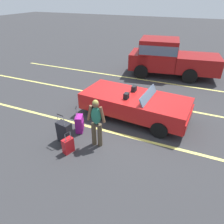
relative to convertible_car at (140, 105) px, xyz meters
name	(u,v)px	position (x,y,z in m)	size (l,w,h in m)	color
ground_plane	(134,117)	(-0.21, 0.02, -0.59)	(80.00, 80.00, 0.00)	#333335
lot_line_near	(122,135)	(-0.21, -1.31, -0.59)	(18.00, 0.12, 0.01)	#EAE066
lot_line_mid	(143,102)	(-0.21, 1.39, -0.59)	(18.00, 0.12, 0.01)	#EAE066
lot_line_far	(156,82)	(-0.21, 4.09, -0.59)	(18.00, 0.12, 0.01)	#EAE066
convertible_car	(140,105)	(0.00, 0.00, 0.00)	(4.27, 2.09, 1.24)	red
suitcase_large_black	(65,132)	(-1.84, -2.37, -0.22)	(0.52, 0.37, 1.08)	black
suitcase_medium_bright	(79,124)	(-1.70, -1.68, -0.28)	(0.37, 0.46, 0.98)	#991E8C
suitcase_small_carryon	(68,145)	(-1.45, -2.79, -0.34)	(0.30, 0.39, 0.77)	red
traveler_person	(96,121)	(-0.78, -2.12, 0.34)	(0.61, 0.26, 1.65)	#4C3F2D
parked_pickup_truck_near	(167,57)	(0.01, 5.38, 0.52)	(5.21, 2.60, 2.10)	maroon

